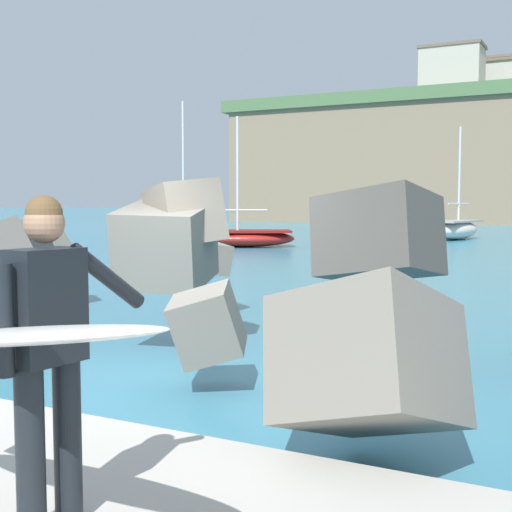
{
  "coord_description": "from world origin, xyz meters",
  "views": [
    {
      "loc": [
        4.19,
        -6.07,
        1.98
      ],
      "look_at": [
        0.8,
        0.5,
        1.4
      ],
      "focal_mm": 48.2,
      "sensor_mm": 36.0,
      "label": 1
    }
  ],
  "objects_px": {
    "surfer_with_board": "(34,341)",
    "station_building_annex": "(504,86)",
    "boat_far_left": "(183,227)",
    "station_building_west": "(452,73)",
    "boat_mid_right": "(456,229)",
    "boat_near_right": "(245,237)"
  },
  "relations": [
    {
      "from": "boat_mid_right",
      "to": "station_building_annex",
      "type": "xyz_separation_m",
      "value": [
        -3.8,
        44.75,
        14.42
      ]
    },
    {
      "from": "boat_mid_right",
      "to": "boat_far_left",
      "type": "height_order",
      "value": "boat_far_left"
    },
    {
      "from": "boat_mid_right",
      "to": "station_building_annex",
      "type": "height_order",
      "value": "station_building_annex"
    },
    {
      "from": "station_building_annex",
      "to": "boat_near_right",
      "type": "bearing_deg",
      "value": -93.48
    },
    {
      "from": "station_building_west",
      "to": "boat_far_left",
      "type": "bearing_deg",
      "value": -98.91
    },
    {
      "from": "boat_near_right",
      "to": "boat_mid_right",
      "type": "height_order",
      "value": "boat_mid_right"
    },
    {
      "from": "boat_near_right",
      "to": "station_building_annex",
      "type": "xyz_separation_m",
      "value": [
        3.36,
        55.28,
        14.56
      ]
    },
    {
      "from": "boat_mid_right",
      "to": "station_building_west",
      "type": "distance_m",
      "value": 39.22
    },
    {
      "from": "station_building_annex",
      "to": "station_building_west",
      "type": "bearing_deg",
      "value": -112.85
    },
    {
      "from": "boat_far_left",
      "to": "boat_mid_right",
      "type": "bearing_deg",
      "value": 19.79
    },
    {
      "from": "station_building_west",
      "to": "boat_near_right",
      "type": "bearing_deg",
      "value": -89.36
    },
    {
      "from": "boat_mid_right",
      "to": "station_building_west",
      "type": "height_order",
      "value": "station_building_west"
    },
    {
      "from": "boat_near_right",
      "to": "boat_mid_right",
      "type": "bearing_deg",
      "value": 55.78
    },
    {
      "from": "surfer_with_board",
      "to": "station_building_west",
      "type": "xyz_separation_m",
      "value": [
        -12.45,
        70.57,
        13.97
      ]
    },
    {
      "from": "station_building_annex",
      "to": "surfer_with_board",
      "type": "bearing_deg",
      "value": -83.87
    },
    {
      "from": "boat_near_right",
      "to": "boat_far_left",
      "type": "height_order",
      "value": "boat_far_left"
    },
    {
      "from": "surfer_with_board",
      "to": "boat_near_right",
      "type": "height_order",
      "value": "boat_near_right"
    },
    {
      "from": "surfer_with_board",
      "to": "station_building_annex",
      "type": "height_order",
      "value": "station_building_annex"
    },
    {
      "from": "surfer_with_board",
      "to": "boat_far_left",
      "type": "bearing_deg",
      "value": 122.12
    },
    {
      "from": "surfer_with_board",
      "to": "boat_far_left",
      "type": "xyz_separation_m",
      "value": [
        -18.81,
        29.97,
        -0.67
      ]
    },
    {
      "from": "boat_far_left",
      "to": "station_building_west",
      "type": "height_order",
      "value": "station_building_west"
    },
    {
      "from": "station_building_west",
      "to": "station_building_annex",
      "type": "height_order",
      "value": "station_building_west"
    }
  ]
}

